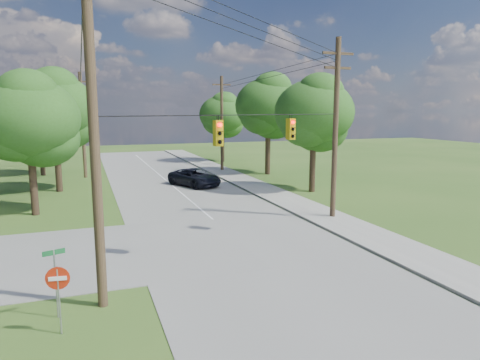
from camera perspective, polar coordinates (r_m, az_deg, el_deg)
name	(u,v)px	position (r m, az deg, el deg)	size (l,w,h in m)	color
ground	(238,291)	(15.83, -0.27, -14.53)	(140.00, 140.00, 0.00)	#31541C
main_road	(242,244)	(20.87, 0.29, -8.54)	(10.00, 100.00, 0.03)	gray
sidewalk_east	(359,230)	(23.91, 15.63, -6.46)	(2.60, 100.00, 0.12)	#A7A59C
pole_sw	(93,116)	(14.05, -19.02, 8.13)	(2.00, 0.32, 12.00)	#4C3927
pole_ne	(336,127)	(25.67, 12.62, 6.95)	(2.00, 0.32, 10.50)	#4C3927
pole_north_e	(222,123)	(45.79, -2.44, 7.62)	(2.00, 0.32, 10.00)	#4C3927
pole_north_w	(83,124)	(43.67, -20.24, 6.99)	(2.00, 0.32, 10.00)	#4C3927
power_lines	(196,63)	(26.14, -5.91, 15.25)	(13.93, 29.62, 4.93)	black
traffic_signals	(258,130)	(19.56, 2.42, 6.62)	(4.91, 3.27, 1.05)	#C4A40B
tree_w_near	(28,119)	(28.82, -26.39, 7.35)	(6.00, 6.00, 8.40)	#3C2A1E
tree_w_mid	(54,108)	(36.71, -23.54, 8.76)	(6.40, 6.40, 9.22)	#3C2A1E
tree_w_far	(39,112)	(46.83, -25.26, 8.17)	(6.00, 6.00, 8.73)	#3C2A1E
tree_e_near	(314,113)	(34.11, 9.83, 8.85)	(6.20, 6.20, 8.81)	#3C2A1E
tree_e_mid	(268,106)	(43.29, 3.79, 9.87)	(6.60, 6.60, 9.64)	#3C2A1E
tree_e_far	(222,115)	(54.19, -2.37, 8.70)	(5.80, 5.80, 8.32)	#3C2A1E
car_main_north	(195,177)	(36.76, -6.06, 0.34)	(2.40, 5.20, 1.45)	black
do_not_enter_sign	(58,285)	(13.50, -23.09, -12.71)	(0.67, 0.14, 2.03)	gray
street_name_sign	(55,273)	(14.56, -23.42, -11.36)	(0.64, 0.23, 2.21)	gray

